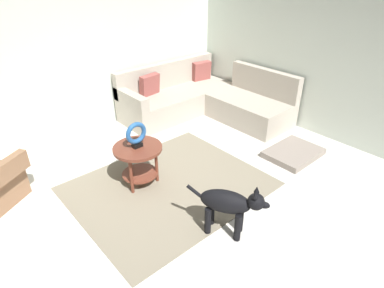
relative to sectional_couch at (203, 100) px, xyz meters
The scene contains 10 objects.
ground_plane 2.85m from the sectional_couch, 134.48° to the right, with size 6.00×6.00×0.10m, color silver.
wall_back 2.43m from the sectional_couch, 155.18° to the left, with size 6.00×0.12×2.70m, color silver.
wall_right 2.47m from the sectional_couch, 64.73° to the right, with size 0.12×6.00×2.70m, color silver.
area_rug 2.28m from the sectional_couch, 144.24° to the right, with size 2.30×1.90×0.01m, color gray.
sectional_couch is the anchor object (origin of this frame).
side_table 2.31m from the sectional_couch, 153.68° to the right, with size 0.60×0.60×0.54m.
torus_sculpture 2.34m from the sectional_couch, 153.68° to the right, with size 0.28×0.08×0.33m.
dog_bed_mat 1.96m from the sectional_couch, 90.16° to the right, with size 0.80×0.60×0.09m, color gray.
dog 3.01m from the sectional_couch, 128.32° to the right, with size 0.48×0.76×0.63m.
dog_toy_ball 2.60m from the sectional_couch, 125.31° to the right, with size 0.10×0.10×0.10m, color orange.
Camera 1 is at (-1.83, -1.97, 2.50)m, focal length 30.22 mm.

